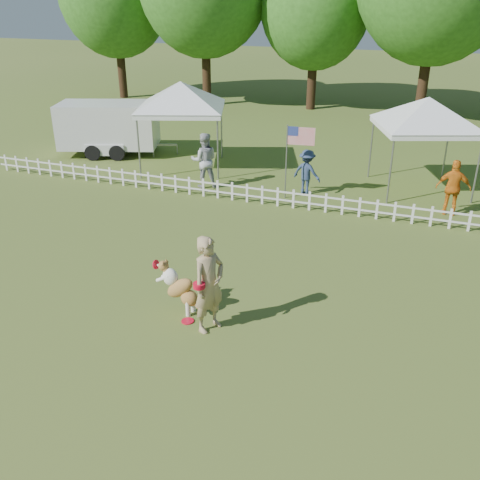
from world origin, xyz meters
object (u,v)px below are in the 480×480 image
(spectator_c, at_px, (453,188))
(spectator_a, at_px, (204,160))
(frisbee_on_turf, at_px, (188,321))
(flag_pole, at_px, (286,162))
(handler, at_px, (209,284))
(dog, at_px, (181,288))
(canopy_tent_right, at_px, (422,146))
(canopy_tent_left, at_px, (182,127))
(spectator_b, at_px, (307,172))
(cargo_trailer, at_px, (109,128))

(spectator_c, bearing_deg, spectator_a, 0.44)
(frisbee_on_turf, xyz_separation_m, flag_pole, (-0.18, 7.59, 1.17))
(spectator_a, bearing_deg, handler, 90.78)
(spectator_a, bearing_deg, dog, 86.58)
(canopy_tent_right, bearing_deg, handler, -128.43)
(flag_pole, bearing_deg, canopy_tent_left, 150.61)
(flag_pole, bearing_deg, spectator_b, 44.11)
(canopy_tent_right, xyz_separation_m, cargo_trailer, (-12.06, 0.18, -0.44))
(canopy_tent_left, relative_size, canopy_tent_right, 1.04)
(spectator_b, relative_size, spectator_c, 0.88)
(frisbee_on_turf, relative_size, spectator_b, 0.17)
(frisbee_on_turf, relative_size, flag_pole, 0.11)
(cargo_trailer, relative_size, spectator_c, 2.87)
(handler, xyz_separation_m, canopy_tent_right, (3.21, 10.00, 0.51))
(dog, bearing_deg, spectator_a, 118.41)
(flag_pole, relative_size, spectator_c, 1.42)
(canopy_tent_right, xyz_separation_m, flag_pole, (-3.90, -2.38, -0.31))
(frisbee_on_turf, xyz_separation_m, spectator_a, (-3.04, 7.70, 0.91))
(frisbee_on_turf, distance_m, flag_pole, 7.68)
(cargo_trailer, height_order, spectator_a, cargo_trailer)
(frisbee_on_turf, height_order, spectator_c, spectator_c)
(flag_pole, distance_m, spectator_a, 2.87)
(spectator_a, bearing_deg, spectator_b, 165.05)
(handler, height_order, flag_pole, flag_pole)
(spectator_a, distance_m, spectator_c, 7.84)
(spectator_c, bearing_deg, frisbee_on_turf, 57.57)
(spectator_b, bearing_deg, canopy_tent_left, 1.09)
(spectator_c, bearing_deg, cargo_trailer, -10.82)
(cargo_trailer, bearing_deg, canopy_tent_left, -29.95)
(handler, height_order, frisbee_on_turf, handler)
(dog, xyz_separation_m, cargo_trailer, (-8.05, 9.81, 0.52))
(dog, bearing_deg, canopy_tent_right, 75.36)
(handler, xyz_separation_m, spectator_b, (-0.17, 8.27, -0.24))
(cargo_trailer, bearing_deg, frisbee_on_turf, -70.26)
(canopy_tent_left, bearing_deg, spectator_c, -28.99)
(canopy_tent_left, xyz_separation_m, spectator_b, (5.05, -1.26, -0.81))
(frisbee_on_turf, height_order, cargo_trailer, cargo_trailer)
(spectator_b, bearing_deg, spectator_a, 23.99)
(handler, height_order, cargo_trailer, cargo_trailer)
(spectator_a, xyz_separation_m, spectator_b, (3.38, 0.53, -0.19))
(canopy_tent_left, relative_size, spectator_c, 1.86)
(handler, bearing_deg, frisbee_on_turf, 108.21)
(handler, distance_m, spectator_b, 8.28)
(dog, relative_size, canopy_tent_left, 0.35)
(dog, distance_m, spectator_a, 7.87)
(dog, xyz_separation_m, frisbee_on_turf, (0.29, -0.33, -0.52))
(handler, xyz_separation_m, spectator_c, (4.28, 7.97, -0.15))
(canopy_tent_left, height_order, canopy_tent_right, canopy_tent_left)
(dog, distance_m, frisbee_on_turf, 0.68)
(flag_pole, distance_m, spectator_c, 5.00)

